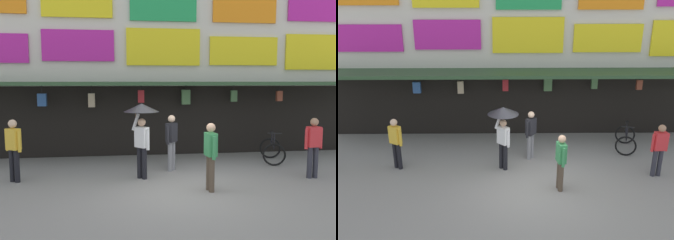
% 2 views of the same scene
% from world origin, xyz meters
% --- Properties ---
extents(ground_plane, '(80.00, 80.00, 0.00)m').
position_xyz_m(ground_plane, '(0.00, 0.00, 0.00)').
color(ground_plane, gray).
extents(shopfront, '(18.00, 2.60, 8.00)m').
position_xyz_m(shopfront, '(0.01, 4.57, 3.96)').
color(shopfront, beige).
rests_on(shopfront, ground).
extents(bicycle_parked, '(1.03, 1.32, 1.05)m').
position_xyz_m(bicycle_parked, '(3.46, 2.35, 0.39)').
color(bicycle_parked, black).
rests_on(bicycle_parked, ground).
extents(pedestrian_in_red, '(0.27, 0.53, 1.68)m').
position_xyz_m(pedestrian_in_red, '(0.67, -0.38, 0.95)').
color(pedestrian_in_red, brown).
rests_on(pedestrian_in_red, ground).
extents(pedestrian_in_black, '(0.53, 0.25, 1.68)m').
position_xyz_m(pedestrian_in_black, '(3.77, 0.39, 0.95)').
color(pedestrian_in_black, '#2D2D38').
rests_on(pedestrian_in_black, ground).
extents(pedestrian_in_yellow, '(0.46, 0.38, 1.68)m').
position_xyz_m(pedestrian_in_yellow, '(-4.33, 1.00, 0.95)').
color(pedestrian_in_yellow, black).
rests_on(pedestrian_in_yellow, ground).
extents(pedestrian_with_umbrella, '(0.96, 0.96, 2.08)m').
position_xyz_m(pedestrian_with_umbrella, '(-0.94, 0.91, 1.64)').
color(pedestrian_with_umbrella, black).
rests_on(pedestrian_with_umbrella, ground).
extents(pedestrian_in_white, '(0.39, 0.44, 1.68)m').
position_xyz_m(pedestrian_in_white, '(-0.01, 1.68, 0.95)').
color(pedestrian_in_white, gray).
rests_on(pedestrian_in_white, ground).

